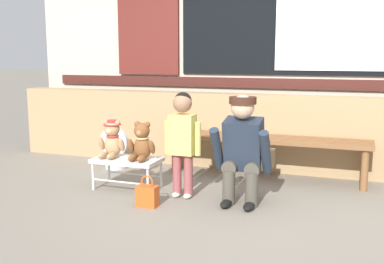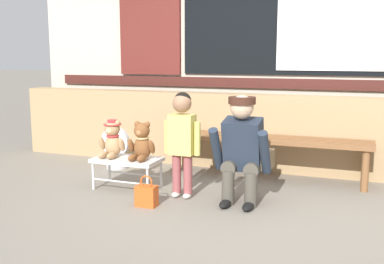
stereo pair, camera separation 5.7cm
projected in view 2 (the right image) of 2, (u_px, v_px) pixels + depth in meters
name	position (u px, v px, depth m)	size (l,w,h in m)	color
ground_plane	(238.00, 209.00, 3.85)	(60.00, 60.00, 0.00)	gray
brick_low_wall	(272.00, 133.00, 5.09)	(6.40, 0.25, 0.85)	tan
shop_facade	(284.00, 24.00, 5.36)	(6.53, 0.26, 3.25)	beige
wooden_bench_long	(267.00, 144.00, 4.76)	(2.10, 0.40, 0.44)	brown
small_display_bench	(127.00, 161.00, 4.42)	(0.64, 0.36, 0.30)	silver
teddy_bear_with_hat	(112.00, 139.00, 4.44)	(0.28, 0.27, 0.36)	tan
teddy_bear_plain	(142.00, 142.00, 4.33)	(0.28, 0.26, 0.36)	brown
child_standing	(182.00, 133.00, 4.09)	(0.35, 0.18, 0.96)	#994C4C
adult_crouching	(243.00, 149.00, 3.94)	(0.50, 0.49, 0.95)	#4C473D
handbag_on_ground	(146.00, 195.00, 3.91)	(0.18, 0.11, 0.27)	#DB561E
floor_fan	(116.00, 148.00, 5.22)	(0.34, 0.24, 0.48)	silver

